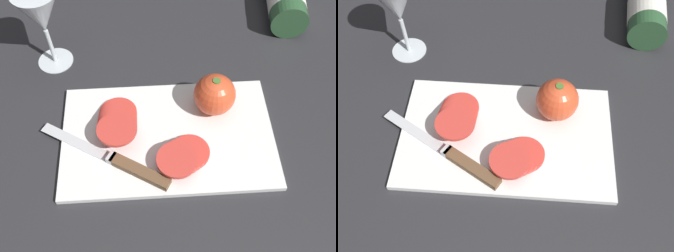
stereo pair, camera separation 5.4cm
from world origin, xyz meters
TOP-DOWN VIEW (x-y plane):
  - ground_plane at (0.00, 0.00)m, footprint 3.00×3.00m
  - cutting_board at (0.04, 0.01)m, footprint 0.39×0.24m
  - wine_glass at (0.27, -0.21)m, footprint 0.09×0.09m
  - whole_tomato at (-0.05, -0.05)m, footprint 0.08×0.08m
  - knife at (0.12, 0.07)m, footprint 0.24×0.16m
  - tomato_slice_stack_near at (0.13, -0.02)m, footprint 0.07×0.13m
  - tomato_slice_stack_far at (0.02, 0.06)m, footprint 0.10×0.10m

SIDE VIEW (x-z plane):
  - ground_plane at x=0.00m, z-range 0.00..0.00m
  - cutting_board at x=0.04m, z-range 0.00..0.01m
  - knife at x=0.12m, z-range 0.01..0.02m
  - tomato_slice_stack_far at x=0.02m, z-range 0.01..0.04m
  - tomato_slice_stack_near at x=0.13m, z-range 0.01..0.05m
  - whole_tomato at x=-0.05m, z-range 0.01..0.09m
  - wine_glass at x=0.27m, z-range 0.04..0.21m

